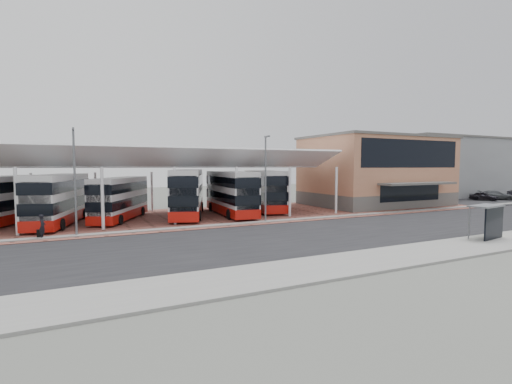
% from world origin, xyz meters
% --- Properties ---
extents(ground, '(140.00, 140.00, 0.00)m').
position_xyz_m(ground, '(0.00, 0.00, 0.00)').
color(ground, '#52544E').
extents(road, '(120.00, 14.00, 0.02)m').
position_xyz_m(road, '(0.00, -1.00, 0.01)').
color(road, black).
rests_on(road, ground).
extents(forecourt, '(72.00, 16.00, 0.06)m').
position_xyz_m(forecourt, '(2.00, 13.00, 0.03)').
color(forecourt, brown).
rests_on(forecourt, ground).
extents(sidewalk, '(120.00, 4.00, 0.14)m').
position_xyz_m(sidewalk, '(0.00, -9.00, 0.07)').
color(sidewalk, slate).
rests_on(sidewalk, ground).
extents(north_kerb, '(120.00, 0.80, 0.14)m').
position_xyz_m(north_kerb, '(0.00, 6.20, 0.07)').
color(north_kerb, slate).
rests_on(north_kerb, ground).
extents(carpark_surface, '(22.00, 10.00, 0.08)m').
position_xyz_m(carpark_surface, '(44.00, 10.00, 0.04)').
color(carpark_surface, black).
rests_on(carpark_surface, ground).
extents(yellow_line_near, '(120.00, 0.12, 0.01)m').
position_xyz_m(yellow_line_near, '(0.00, -7.00, 0.03)').
color(yellow_line_near, '#EFED04').
rests_on(yellow_line_near, road).
extents(yellow_line_far, '(120.00, 0.12, 0.01)m').
position_xyz_m(yellow_line_far, '(0.00, -6.70, 0.03)').
color(yellow_line_far, '#EFED04').
rests_on(yellow_line_far, road).
extents(canopy, '(37.00, 11.63, 7.07)m').
position_xyz_m(canopy, '(-6.00, 13.94, 5.80)').
color(canopy, white).
rests_on(canopy, ground).
extents(terminal, '(18.40, 14.40, 9.25)m').
position_xyz_m(terminal, '(23.00, 13.92, 4.66)').
color(terminal, '#565450').
rests_on(terminal, ground).
extents(warehouse, '(30.50, 20.50, 10.25)m').
position_xyz_m(warehouse, '(48.00, 24.00, 5.15)').
color(warehouse, gray).
rests_on(warehouse, ground).
extents(lamp_west, '(0.16, 0.90, 8.07)m').
position_xyz_m(lamp_west, '(-14.00, 6.27, 4.36)').
color(lamp_west, slate).
rests_on(lamp_west, ground).
extents(lamp_east, '(0.16, 0.90, 8.07)m').
position_xyz_m(lamp_east, '(2.00, 6.27, 4.36)').
color(lamp_east, slate).
rests_on(lamp_east, ground).
extents(bus_0, '(6.69, 10.63, 4.36)m').
position_xyz_m(bus_0, '(-19.83, 14.61, 2.23)').
color(bus_0, silver).
rests_on(bus_0, forecourt).
extents(bus_1, '(5.26, 11.18, 4.49)m').
position_xyz_m(bus_1, '(-15.35, 13.02, 2.29)').
color(bus_1, silver).
rests_on(bus_1, forecourt).
extents(bus_2, '(6.49, 9.99, 4.12)m').
position_xyz_m(bus_2, '(-10.08, 13.70, 2.11)').
color(bus_2, silver).
rests_on(bus_2, forecourt).
extents(bus_3, '(6.49, 12.00, 4.85)m').
position_xyz_m(bus_3, '(-3.47, 13.34, 2.47)').
color(bus_3, silver).
rests_on(bus_3, forecourt).
extents(bus_4, '(3.56, 11.44, 4.64)m').
position_xyz_m(bus_4, '(1.04, 12.58, 2.37)').
color(bus_4, silver).
rests_on(bus_4, forecourt).
extents(bus_5, '(5.23, 11.67, 4.69)m').
position_xyz_m(bus_5, '(6.20, 14.77, 2.39)').
color(bus_5, silver).
rests_on(bus_5, forecourt).
extents(pedestrian, '(0.50, 0.69, 1.74)m').
position_xyz_m(pedestrian, '(-16.21, 6.27, 0.93)').
color(pedestrian, black).
rests_on(pedestrian, forecourt).
extents(suitcase, '(0.36, 0.26, 0.62)m').
position_xyz_m(suitcase, '(-16.43, 6.55, 0.37)').
color(suitcase, black).
rests_on(suitcase, forecourt).
extents(carpark_car_a, '(2.79, 4.12, 1.30)m').
position_xyz_m(carpark_car_a, '(41.72, 10.72, 0.73)').
color(carpark_car_a, black).
rests_on(carpark_car_a, carpark_surface).
extents(carpark_car_b, '(4.75, 4.86, 1.40)m').
position_xyz_m(carpark_car_b, '(44.80, 10.73, 0.78)').
color(carpark_car_b, '#424649').
rests_on(carpark_car_b, carpark_surface).
extents(bus_shelter, '(3.12, 1.82, 2.37)m').
position_xyz_m(bus_shelter, '(12.60, -8.19, 1.61)').
color(bus_shelter, black).
rests_on(bus_shelter, sidewalk).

